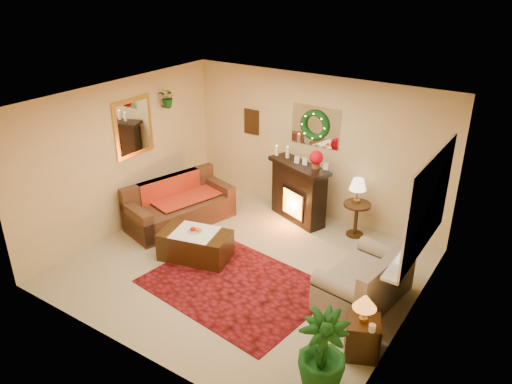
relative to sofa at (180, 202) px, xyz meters
The scene contains 31 objects.
floor 1.90m from the sofa, 17.27° to the right, with size 5.00×5.00×0.00m, color beige.
ceiling 2.85m from the sofa, 17.27° to the right, with size 5.00×5.00×0.00m, color white.
wall_back 2.60m from the sofa, 43.99° to the left, with size 5.00×5.00×0.00m, color #EFD88C.
wall_front 3.42m from the sofa, 57.79° to the right, with size 5.00×5.00×0.00m, color #EFD88C.
wall_left 1.27m from the sofa, 143.36° to the right, with size 4.50×4.50×0.00m, color #EFD88C.
wall_right 4.39m from the sofa, ahead, with size 4.50×4.50×0.00m, color #EFD88C.
area_rug 2.24m from the sofa, 27.67° to the right, with size 2.48×1.86×0.01m, color #530501.
sofa is the anchor object (origin of this frame).
red_throw 0.19m from the sofa, 107.30° to the left, with size 0.76×1.23×0.02m, color red.
fireplace 2.14m from the sofa, 38.00° to the left, with size 1.12×0.35×1.02m, color black.
poinsettia 2.54m from the sofa, 31.91° to the left, with size 0.24×0.24×0.24m, color red.
mantel_candle_a 1.95m from the sofa, 45.93° to the left, with size 0.06×0.06×0.18m, color #FFF6C8.
mantel_candle_b 2.11m from the sofa, 42.06° to the left, with size 0.07×0.07×0.20m, color #F7EFC9.
mantel_mirror 2.75m from the sofa, 43.65° to the left, with size 0.92×0.02×0.72m, color white.
wreath 2.73m from the sofa, 42.96° to the left, with size 0.55×0.55×0.11m, color #194719.
wall_art 2.06m from the sofa, 76.20° to the left, with size 0.32×0.03×0.48m, color #381E11.
gold_mirror 1.52m from the sofa, 160.90° to the right, with size 0.03×0.84×1.00m, color gold.
hanging_plant 1.72m from the sofa, 138.99° to the left, with size 0.33×0.28×0.36m, color #194719.
loveseat 3.63m from the sofa, ahead, with size 0.82×1.42×0.82m, color #AE9E8D.
window_frame 4.39m from the sofa, ahead, with size 0.03×1.86×1.36m, color white.
window_glass 4.38m from the sofa, ahead, with size 0.02×1.70×1.22m, color black.
window_sill 4.17m from the sofa, ahead, with size 0.22×1.86×0.04m, color white.
mini_tree 4.23m from the sofa, ahead, with size 0.19×0.19×0.29m, color white.
sill_plant 4.24m from the sofa, ahead, with size 0.28×0.23×0.51m, color #145615.
side_table_round 3.10m from the sofa, 25.59° to the left, with size 0.47×0.47×0.61m, color #533519.
lamp_cream 3.12m from the sofa, 26.36° to the left, with size 0.29×0.29×0.44m, color beige.
end_table_square 4.23m from the sofa, 18.06° to the right, with size 0.40×0.40×0.49m, color #493220.
lamp_tiffany 4.24m from the sofa, 18.31° to the right, with size 0.28×0.28×0.41m, color orange.
coffee_table 1.25m from the sofa, 37.57° to the right, with size 1.09×0.60×0.46m, color #3C1B13.
fruit_bowl 1.21m from the sofa, 37.10° to the right, with size 0.23×0.23×0.05m, color beige.
floor_palm 4.35m from the sofa, 27.93° to the right, with size 1.64×1.64×2.93m, color #294A22.
Camera 1 is at (3.79, -5.35, 4.32)m, focal length 35.00 mm.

